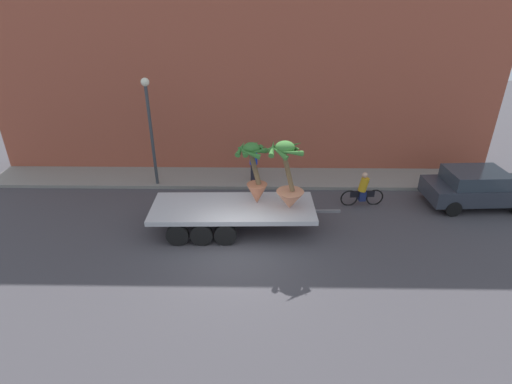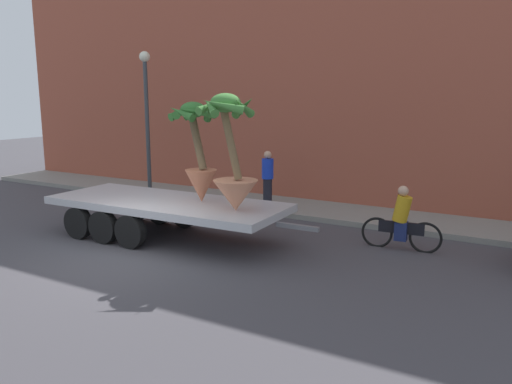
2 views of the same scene
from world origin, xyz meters
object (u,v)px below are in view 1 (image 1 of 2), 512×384
Objects in this scene: street_lamp at (150,119)px; pedestrian_near_gate at (254,163)px; parked_car at (477,187)px; flatbed_trailer at (226,211)px; potted_palm_rear at (288,181)px; potted_palm_middle at (255,175)px; cyclist at (363,191)px.

pedestrian_near_gate is at bearing 4.69° from street_lamp.
parked_car is 9.59m from pedestrian_near_gate.
potted_palm_rear is at bearing -2.80° from flatbed_trailer.
potted_palm_rear is 1.08× the size of potted_palm_middle.
cyclist is at bearing 19.45° from flatbed_trailer.
parked_car is at bearing 11.06° from potted_palm_middle.
street_lamp reaches higher than parked_car.
potted_palm_middle is (-1.20, 0.37, 0.09)m from potted_palm_rear.
flatbed_trailer is 2.63m from potted_palm_rear.
pedestrian_near_gate reaches higher than flatbed_trailer.
potted_palm_rear is at bearing -72.18° from pedestrian_near_gate.
potted_palm_rear is 8.44m from parked_car.
flatbed_trailer is 1.65× the size of parked_car.
potted_palm_middle is 1.41× the size of pedestrian_near_gate.
potted_palm_middle reaches higher than parked_car.
parked_car is at bearing 15.13° from potted_palm_rear.
pedestrian_near_gate is (-9.38, 1.95, 0.22)m from parked_car.
potted_palm_middle is at bearing 163.01° from potted_palm_rear.
cyclist is at bearing -23.85° from pedestrian_near_gate.
street_lamp is (-4.48, -0.37, 2.19)m from pedestrian_near_gate.
parked_car is (4.75, 0.09, 0.16)m from cyclist.
street_lamp is (-3.53, 3.65, 2.46)m from flatbed_trailer.
street_lamp reaches higher than cyclist.
pedestrian_near_gate is (-4.63, 2.05, 0.37)m from cyclist.
flatbed_trailer is at bearing -103.32° from pedestrian_near_gate.
flatbed_trailer is 2.95× the size of potted_palm_middle.
cyclist is at bearing -10.45° from street_lamp.
cyclist is 1.08× the size of pedestrian_near_gate.
potted_palm_rear reaches higher than flatbed_trailer.
pedestrian_near_gate is (0.95, 4.02, 0.28)m from flatbed_trailer.
flatbed_trailer is at bearing -166.57° from potted_palm_middle.
flatbed_trailer is 1.47× the size of street_lamp.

